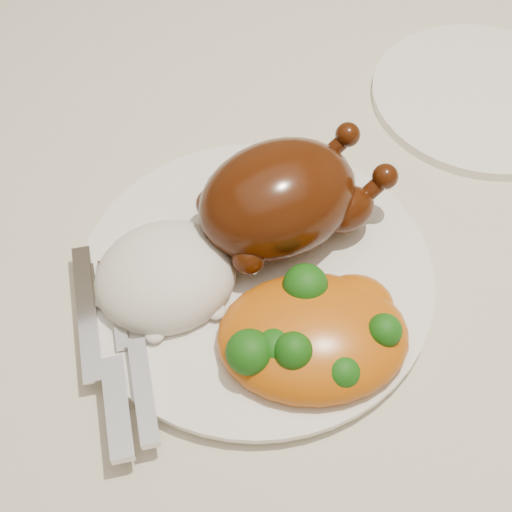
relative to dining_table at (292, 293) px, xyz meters
name	(u,v)px	position (x,y,z in m)	size (l,w,h in m)	color
floor	(276,504)	(0.00, 0.00, -0.67)	(4.00, 4.00, 0.00)	brown
dining_table	(292,293)	(0.00, 0.00, 0.00)	(1.60, 0.90, 0.76)	brown
tablecloth	(295,248)	(0.00, 0.00, 0.07)	(1.73, 1.03, 0.18)	beige
dinner_plate	(256,275)	(-0.05, -0.04, 0.11)	(0.28, 0.28, 0.01)	white
side_plate	(483,96)	(0.23, 0.08, 0.11)	(0.22, 0.22, 0.01)	white
roast_chicken	(282,197)	(-0.02, -0.01, 0.15)	(0.17, 0.11, 0.08)	#411607
rice_mound	(166,276)	(-0.12, -0.02, 0.13)	(0.11, 0.10, 0.06)	white
mac_and_cheese	(315,334)	(-0.04, -0.11, 0.13)	(0.17, 0.15, 0.06)	#DA5D0D
cutlery	(119,368)	(-0.18, -0.08, 0.12)	(0.05, 0.19, 0.01)	silver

